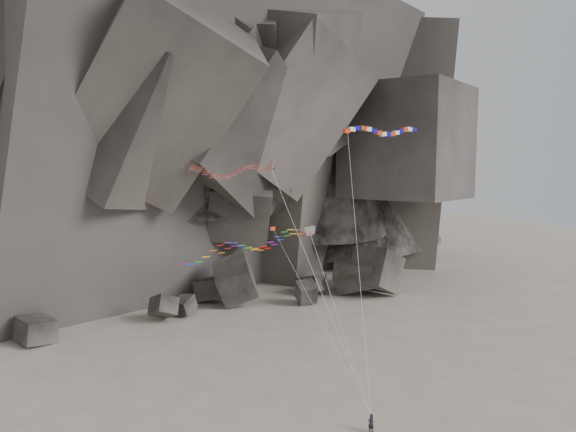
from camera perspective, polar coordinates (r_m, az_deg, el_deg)
name	(u,v)px	position (r m, az deg, el deg)	size (l,w,h in m)	color
ground	(308,396)	(62.54, 2.07, -17.81)	(260.00, 260.00, 0.00)	#A59785
headland	(165,71)	(124.51, -12.42, 14.19)	(110.00, 70.00, 84.00)	#554D45
boulder_field	(276,290)	(95.24, -1.22, -7.50)	(70.93, 17.90, 9.79)	#47423F
kite_flyer	(371,422)	(55.76, 8.42, -19.97)	(0.73, 0.48, 2.08)	black
delta_kite	(228,170)	(54.41, -6.16, 4.62)	(14.54, 11.29, 23.68)	red
banner_kite	(382,132)	(65.71, 9.52, 8.39)	(14.75, 14.62, 26.95)	red
parafoil_kite	(244,246)	(57.70, -4.51, -3.01)	(15.97, 13.00, 16.03)	#D7C10B
pennant_kite	(287,256)	(57.77, -0.09, -4.13)	(5.17, 12.19, 16.28)	red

